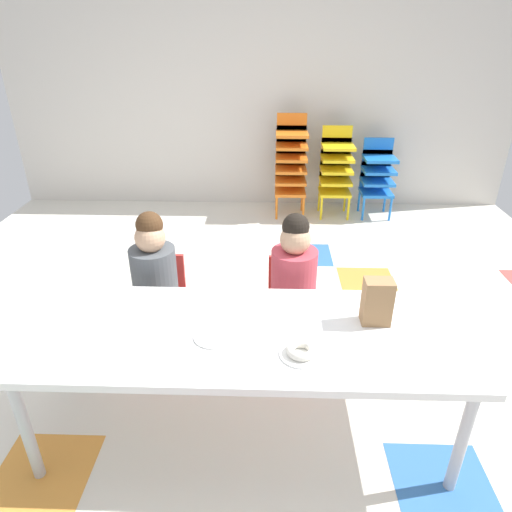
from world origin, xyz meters
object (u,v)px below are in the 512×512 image
seated_child_near_camera (155,273)px  paper_bag_brown (377,302)px  kid_chair_orange_stack (291,161)px  donut_powdered_on_plate (301,350)px  craft_table (244,339)px  paper_plate_center_table (214,336)px  seated_child_middle_seat (294,275)px  paper_plate_near_edge (301,354)px  kid_chair_yellow_stack (336,167)px  kid_chair_blue_stack (377,173)px

seated_child_near_camera → paper_bag_brown: (1.15, -0.51, 0.15)m
kid_chair_orange_stack → donut_powdered_on_plate: size_ratio=8.31×
craft_table → paper_plate_center_table: (-0.13, -0.05, 0.05)m
paper_plate_center_table → donut_powdered_on_plate: bearing=-16.4°
craft_table → seated_child_middle_seat: seated_child_middle_seat is taller
seated_child_middle_seat → paper_plate_near_edge: bearing=-90.3°
seated_child_near_camera → paper_plate_center_table: bearing=-57.0°
donut_powdered_on_plate → craft_table: bearing=146.9°
seated_child_middle_seat → donut_powdered_on_plate: seated_child_middle_seat is taller
seated_child_near_camera → donut_powdered_on_plate: seated_child_near_camera is taller
seated_child_middle_seat → kid_chair_yellow_stack: seated_child_middle_seat is taller
paper_bag_brown → paper_plate_center_table: size_ratio=1.22×
kid_chair_blue_stack → seated_child_near_camera: bearing=-126.9°
craft_table → paper_plate_center_table: size_ratio=11.09×
kid_chair_orange_stack → donut_powdered_on_plate: (-0.07, -3.11, 0.05)m
kid_chair_yellow_stack → paper_plate_center_table: 3.14m
seated_child_near_camera → kid_chair_yellow_stack: bearing=60.4°
kid_chair_yellow_stack → kid_chair_blue_stack: 0.44m
paper_bag_brown → paper_plate_near_edge: (-0.35, -0.25, -0.11)m
craft_table → seated_child_middle_seat: bearing=67.3°
paper_bag_brown → paper_plate_near_edge: size_ratio=1.22×
craft_table → paper_bag_brown: paper_bag_brown is taller
craft_table → kid_chair_yellow_stack: bearing=75.1°
paper_bag_brown → paper_plate_center_table: paper_bag_brown is taller
paper_plate_near_edge → donut_powdered_on_plate: donut_powdered_on_plate is taller
craft_table → paper_plate_near_edge: bearing=-33.1°
kid_chair_blue_stack → donut_powdered_on_plate: size_ratio=6.39×
seated_child_near_camera → kid_chair_orange_stack: (0.87, 2.35, 0.02)m
paper_bag_brown → paper_plate_near_edge: paper_bag_brown is taller
seated_child_near_camera → paper_bag_brown: size_ratio=4.17×
paper_plate_near_edge → donut_powdered_on_plate: 0.02m
paper_plate_near_edge → donut_powdered_on_plate: (0.00, 0.00, 0.02)m
seated_child_middle_seat → kid_chair_yellow_stack: (0.54, 2.35, -0.04)m
paper_plate_center_table → paper_bag_brown: bearing=10.7°
paper_bag_brown → seated_child_middle_seat: bearing=124.5°
kid_chair_blue_stack → kid_chair_yellow_stack: bearing=180.0°
paper_bag_brown → paper_plate_near_edge: bearing=-144.9°
paper_plate_near_edge → donut_powdered_on_plate: size_ratio=1.44×
paper_plate_near_edge → seated_child_near_camera: bearing=136.4°
seated_child_middle_seat → donut_powdered_on_plate: bearing=-90.3°
seated_child_near_camera → kid_chair_orange_stack: 2.51m
kid_chair_orange_stack → paper_plate_near_edge: 3.11m
seated_child_near_camera → craft_table: bearing=-47.3°
kid_chair_orange_stack → kid_chair_yellow_stack: size_ratio=1.13×
paper_plate_center_table → seated_child_near_camera: bearing=123.0°
kid_chair_blue_stack → paper_bag_brown: paper_bag_brown is taller
seated_child_near_camera → paper_plate_center_table: size_ratio=5.10×
craft_table → kid_chair_orange_stack: bearing=83.8°
seated_child_near_camera → donut_powdered_on_plate: bearing=-43.6°
paper_plate_near_edge → kid_chair_blue_stack: bearing=72.6°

